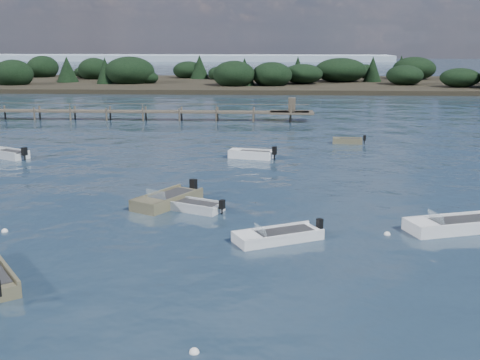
# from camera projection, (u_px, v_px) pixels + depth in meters

# --- Properties ---
(ground) EXTENTS (400.00, 400.00, 0.00)m
(ground) POSITION_uv_depth(u_px,v_px,m) (259.00, 109.00, 81.40)
(ground) COLOR #152433
(ground) RESTS_ON ground
(dinghy_mid_white_a) EXTENTS (4.46, 3.29, 1.06)m
(dinghy_mid_white_a) POSITION_uv_depth(u_px,v_px,m) (278.00, 238.00, 28.64)
(dinghy_mid_white_a) COLOR silver
(dinghy_mid_white_a) RESTS_ON ground
(dinghy_mid_white_b) EXTENTS (5.28, 3.22, 1.29)m
(dinghy_mid_white_b) POSITION_uv_depth(u_px,v_px,m) (453.00, 227.00, 30.11)
(dinghy_mid_white_b) COLOR silver
(dinghy_mid_white_b) RESTS_ON ground
(tender_far_grey_b) EXTENTS (3.02, 1.33, 1.02)m
(tender_far_grey_b) POSITION_uv_depth(u_px,v_px,m) (347.00, 142.00, 54.84)
(tender_far_grey_b) COLOR #6A6346
(tender_far_grey_b) RESTS_ON ground
(dinghy_mid_grey) EXTENTS (4.07, 2.89, 1.04)m
(dinghy_mid_grey) POSITION_uv_depth(u_px,v_px,m) (190.00, 207.00, 33.82)
(dinghy_mid_grey) COLOR #AEB4B6
(dinghy_mid_grey) RESTS_ON ground
(dinghy_extra_a) EXTENTS (3.83, 4.79, 1.37)m
(dinghy_extra_a) POSITION_uv_depth(u_px,v_px,m) (167.00, 202.00, 34.75)
(dinghy_extra_a) COLOR #6A6346
(dinghy_extra_a) RESTS_ON ground
(tender_far_white) EXTENTS (3.93, 2.14, 1.32)m
(tender_far_white) POSITION_uv_depth(u_px,v_px,m) (251.00, 156.00, 48.17)
(tender_far_white) COLOR silver
(tender_far_white) RESTS_ON ground
(tender_far_grey) EXTENTS (3.98, 3.02, 1.31)m
(tender_far_grey) POSITION_uv_depth(u_px,v_px,m) (8.00, 155.00, 48.38)
(tender_far_grey) COLOR #AEB4B6
(tender_far_grey) RESTS_ON ground
(buoy_a) EXTENTS (0.32, 0.32, 0.32)m
(buoy_a) POSITION_uv_depth(u_px,v_px,m) (194.00, 353.00, 18.46)
(buoy_a) COLOR white
(buoy_a) RESTS_ON ground
(buoy_b) EXTENTS (0.32, 0.32, 0.32)m
(buoy_b) POSITION_uv_depth(u_px,v_px,m) (387.00, 235.00, 29.49)
(buoy_b) COLOR white
(buoy_b) RESTS_ON ground
(buoy_c) EXTENTS (0.32, 0.32, 0.32)m
(buoy_c) POSITION_uv_depth(u_px,v_px,m) (5.00, 232.00, 29.96)
(buoy_c) COLOR white
(buoy_c) RESTS_ON ground
(jetty) EXTENTS (64.50, 3.20, 3.40)m
(jetty) POSITION_uv_depth(u_px,v_px,m) (72.00, 111.00, 70.63)
(jetty) COLOR #4E4639
(jetty) RESTS_ON ground
(far_headland) EXTENTS (190.00, 40.00, 5.80)m
(far_headland) POSITION_uv_depth(u_px,v_px,m) (390.00, 76.00, 118.52)
(far_headland) COLOR black
(far_headland) RESTS_ON ground
(distant_haze) EXTENTS (280.00, 20.00, 2.40)m
(distant_haze) POSITION_uv_depth(u_px,v_px,m) (53.00, 61.00, 251.20)
(distant_haze) COLOR #94A6B7
(distant_haze) RESTS_ON ground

